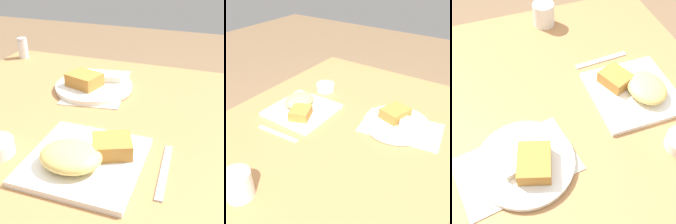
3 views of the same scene
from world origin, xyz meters
TOP-DOWN VIEW (x-y plane):
  - dining_table at (0.00, 0.00)m, footprint 1.10×0.90m
  - menu_card at (-0.09, 0.19)m, footprint 0.22×0.32m
  - plate_square_near at (0.03, -0.19)m, footprint 0.24×0.24m
  - plate_oval_far at (-0.10, 0.17)m, footprint 0.25×0.25m
  - salt_shaker at (-0.48, 0.36)m, footprint 0.04×0.04m
  - butter_knife at (0.20, -0.16)m, footprint 0.03×0.18m

SIDE VIEW (x-z plane):
  - dining_table at x=0.00m, z-range 0.30..1.07m
  - menu_card at x=-0.09m, z-range 0.77..0.77m
  - butter_knife at x=0.20m, z-range 0.77..0.77m
  - plate_oval_far at x=-0.10m, z-range 0.76..0.81m
  - plate_square_near at x=0.03m, z-range 0.76..0.82m
  - salt_shaker at x=-0.48m, z-range 0.76..0.84m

